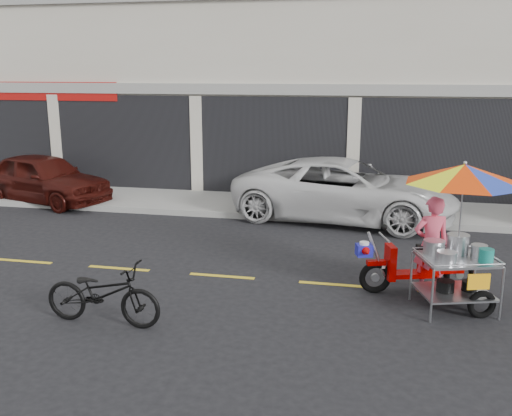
% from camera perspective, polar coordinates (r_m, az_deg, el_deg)
% --- Properties ---
extents(ground, '(90.00, 90.00, 0.00)m').
position_cam_1_polar(ground, '(10.05, 7.75, -7.60)').
color(ground, black).
extents(sidewalk, '(45.00, 3.00, 0.15)m').
position_cam_1_polar(sidewalk, '(15.28, 9.34, 0.05)').
color(sidewalk, gray).
rests_on(sidewalk, ground).
extents(shophouse_block, '(36.00, 8.11, 10.40)m').
position_cam_1_polar(shophouse_block, '(20.08, 18.89, 14.70)').
color(shophouse_block, beige).
rests_on(shophouse_block, ground).
extents(centerline, '(42.00, 0.10, 0.01)m').
position_cam_1_polar(centerline, '(10.05, 7.76, -7.58)').
color(centerline, gold).
rests_on(centerline, ground).
extents(maroon_sedan, '(4.34, 2.71, 1.38)m').
position_cam_1_polar(maroon_sedan, '(16.96, -20.48, 2.82)').
color(maroon_sedan, '#360D09').
rests_on(maroon_sedan, ground).
extents(white_pickup, '(5.73, 3.32, 1.50)m').
position_cam_1_polar(white_pickup, '(14.18, 8.90, 1.80)').
color(white_pickup, silver).
rests_on(white_pickup, ground).
extents(near_bicycle, '(1.81, 0.69, 0.94)m').
position_cam_1_polar(near_bicycle, '(8.63, -15.08, -8.26)').
color(near_bicycle, black).
rests_on(near_bicycle, ground).
extents(food_vendor_rig, '(2.67, 2.21, 2.32)m').
position_cam_1_polar(food_vendor_rig, '(9.31, 18.78, -0.53)').
color(food_vendor_rig, black).
rests_on(food_vendor_rig, ground).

